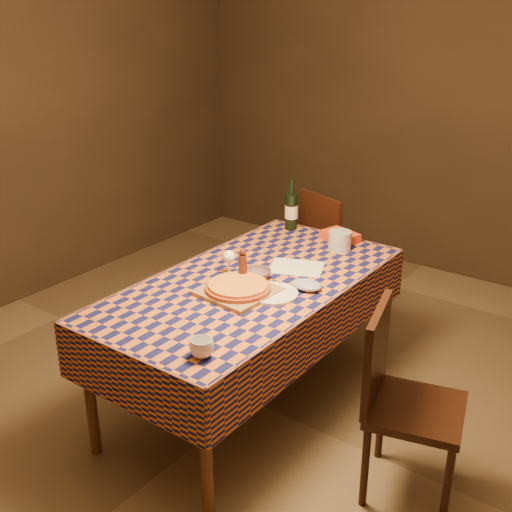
{
  "coord_description": "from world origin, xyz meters",
  "views": [
    {
      "loc": [
        1.88,
        -2.51,
        2.2
      ],
      "look_at": [
        0.0,
        0.05,
        0.9
      ],
      "focal_mm": 45.0,
      "sensor_mm": 36.0,
      "label": 1
    }
  ],
  "objects_px": {
    "chair_far": "(331,248)",
    "chair_right": "(399,393)",
    "bowl": "(257,274)",
    "cutting_board": "(238,291)",
    "wine_bottle": "(291,211)",
    "pizza": "(238,287)",
    "white_plate": "(272,294)",
    "dining_table": "(251,294)"
  },
  "relations": [
    {
      "from": "pizza",
      "to": "chair_right",
      "type": "height_order",
      "value": "chair_right"
    },
    {
      "from": "dining_table",
      "to": "bowl",
      "type": "xyz_separation_m",
      "value": [
        0.01,
        0.05,
        0.1
      ]
    },
    {
      "from": "cutting_board",
      "to": "chair_far",
      "type": "xyz_separation_m",
      "value": [
        -0.24,
        1.39,
        -0.26
      ]
    },
    {
      "from": "cutting_board",
      "to": "white_plate",
      "type": "height_order",
      "value": "cutting_board"
    },
    {
      "from": "wine_bottle",
      "to": "chair_right",
      "type": "bearing_deg",
      "value": -38.07
    },
    {
      "from": "white_plate",
      "to": "wine_bottle",
      "type": "bearing_deg",
      "value": 118.04
    },
    {
      "from": "dining_table",
      "to": "pizza",
      "type": "height_order",
      "value": "pizza"
    },
    {
      "from": "wine_bottle",
      "to": "chair_far",
      "type": "relative_size",
      "value": 0.36
    },
    {
      "from": "white_plate",
      "to": "chair_far",
      "type": "height_order",
      "value": "chair_far"
    },
    {
      "from": "pizza",
      "to": "chair_far",
      "type": "distance_m",
      "value": 1.44
    },
    {
      "from": "pizza",
      "to": "wine_bottle",
      "type": "height_order",
      "value": "wine_bottle"
    },
    {
      "from": "chair_far",
      "to": "white_plate",
      "type": "bearing_deg",
      "value": -73.09
    },
    {
      "from": "bowl",
      "to": "white_plate",
      "type": "height_order",
      "value": "bowl"
    },
    {
      "from": "cutting_board",
      "to": "chair_right",
      "type": "height_order",
      "value": "chair_right"
    },
    {
      "from": "white_plate",
      "to": "dining_table",
      "type": "bearing_deg",
      "value": 160.09
    },
    {
      "from": "wine_bottle",
      "to": "chair_far",
      "type": "height_order",
      "value": "wine_bottle"
    },
    {
      "from": "dining_table",
      "to": "pizza",
      "type": "bearing_deg",
      "value": -76.05
    },
    {
      "from": "cutting_board",
      "to": "wine_bottle",
      "type": "relative_size",
      "value": 1.04
    },
    {
      "from": "dining_table",
      "to": "cutting_board",
      "type": "height_order",
      "value": "cutting_board"
    },
    {
      "from": "bowl",
      "to": "white_plate",
      "type": "distance_m",
      "value": 0.22
    },
    {
      "from": "pizza",
      "to": "chair_far",
      "type": "relative_size",
      "value": 0.46
    },
    {
      "from": "pizza",
      "to": "white_plate",
      "type": "relative_size",
      "value": 1.63
    },
    {
      "from": "cutting_board",
      "to": "bowl",
      "type": "xyz_separation_m",
      "value": [
        -0.03,
        0.21,
        0.01
      ]
    },
    {
      "from": "bowl",
      "to": "white_plate",
      "type": "relative_size",
      "value": 0.58
    },
    {
      "from": "pizza",
      "to": "chair_far",
      "type": "bearing_deg",
      "value": 99.95
    },
    {
      "from": "chair_far",
      "to": "cutting_board",
      "type": "bearing_deg",
      "value": -80.05
    },
    {
      "from": "cutting_board",
      "to": "bowl",
      "type": "relative_size",
      "value": 2.25
    },
    {
      "from": "bowl",
      "to": "chair_far",
      "type": "relative_size",
      "value": 0.17
    },
    {
      "from": "bowl",
      "to": "chair_right",
      "type": "xyz_separation_m",
      "value": [
        0.94,
        -0.19,
        -0.27
      ]
    },
    {
      "from": "cutting_board",
      "to": "wine_bottle",
      "type": "height_order",
      "value": "wine_bottle"
    },
    {
      "from": "dining_table",
      "to": "wine_bottle",
      "type": "height_order",
      "value": "wine_bottle"
    },
    {
      "from": "chair_far",
      "to": "chair_right",
      "type": "height_order",
      "value": "same"
    },
    {
      "from": "wine_bottle",
      "to": "chair_far",
      "type": "bearing_deg",
      "value": 79.25
    },
    {
      "from": "cutting_board",
      "to": "pizza",
      "type": "height_order",
      "value": "pizza"
    },
    {
      "from": "dining_table",
      "to": "bowl",
      "type": "bearing_deg",
      "value": 82.6
    },
    {
      "from": "pizza",
      "to": "bowl",
      "type": "distance_m",
      "value": 0.21
    },
    {
      "from": "dining_table",
      "to": "cutting_board",
      "type": "xyz_separation_m",
      "value": [
        0.04,
        -0.16,
        0.09
      ]
    },
    {
      "from": "pizza",
      "to": "bowl",
      "type": "relative_size",
      "value": 2.78
    },
    {
      "from": "dining_table",
      "to": "chair_right",
      "type": "height_order",
      "value": "chair_right"
    },
    {
      "from": "dining_table",
      "to": "white_plate",
      "type": "height_order",
      "value": "white_plate"
    },
    {
      "from": "bowl",
      "to": "chair_right",
      "type": "relative_size",
      "value": 0.17
    },
    {
      "from": "white_plate",
      "to": "pizza",
      "type": "bearing_deg",
      "value": -149.48
    }
  ]
}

